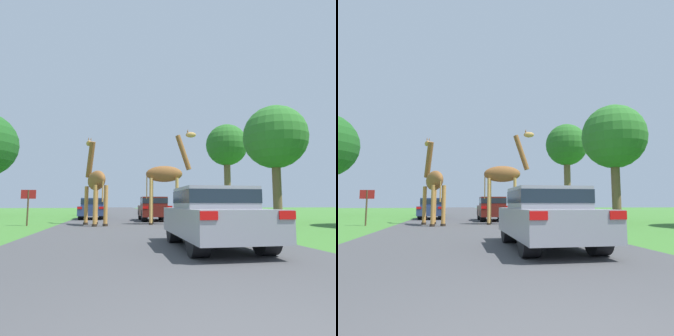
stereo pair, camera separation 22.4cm
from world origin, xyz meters
The scene contains 10 objects.
road centered at (0.00, 30.00, 0.00)m, with size 7.65×120.00×0.00m.
giraffe_near_road centered at (1.73, 14.07, 2.58)m, with size 2.74×1.07×5.10m.
giraffe_companion centered at (-1.96, 14.09, 2.17)m, with size 1.45×2.80×4.76m.
car_lead_maroon centered at (1.49, 5.61, 0.79)m, with size 1.87×4.07×1.48m.
car_queue_right centered at (1.52, 17.87, 0.81)m, with size 1.76×3.99×1.52m.
car_queue_left centered at (-2.54, 20.99, 0.78)m, with size 1.70×4.44×1.48m.
car_far_ahead centered at (-2.91, 27.99, 0.81)m, with size 1.86×4.00×1.52m.
tree_left_edge centered at (8.51, 14.77, 5.04)m, with size 3.81×3.81×7.01m.
tree_right_cluster centered at (9.28, 24.72, 6.45)m, with size 3.88×3.88×8.52m.
sign_post centered at (-5.20, 14.26, 1.23)m, with size 0.70×0.08×1.77m.
Camera 2 is at (-0.70, -1.65, 1.08)m, focal length 32.00 mm.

